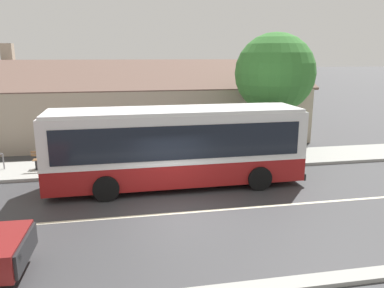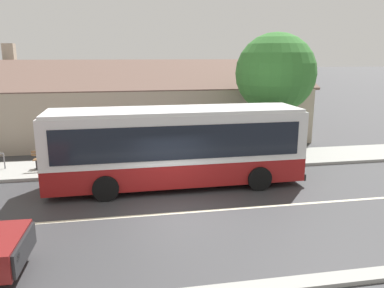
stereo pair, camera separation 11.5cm
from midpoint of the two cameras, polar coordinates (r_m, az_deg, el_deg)
name	(u,v)px [view 1 (the left image)]	position (r m, az deg, el deg)	size (l,w,h in m)	color
ground_plane	(177,213)	(13.41, -2.54, -10.49)	(300.00, 300.00, 0.00)	#38383A
sidewalk_far	(160,164)	(18.99, -5.12, -3.01)	(60.00, 3.00, 0.15)	#9E9E99
lane_divider_stripe	(177,213)	(13.41, -2.54, -10.47)	(60.00, 0.16, 0.01)	beige
community_building	(115,109)	(26.07, -11.78, 5.21)	(24.86, 9.10, 6.16)	tan
transit_bus	(176,145)	(15.63, -2.60, -0.16)	(10.63, 2.86, 3.29)	maroon
bench_by_building	(52,160)	(19.00, -20.76, -2.29)	(1.71, 0.51, 0.94)	brown
bench_down_street	(139,157)	(18.47, -8.31, -1.96)	(1.77, 0.51, 0.94)	brown
street_tree_primary	(275,76)	(20.94, 12.41, 10.10)	(4.28, 4.28, 6.62)	#4C3828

